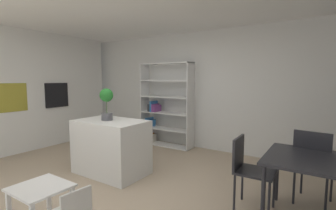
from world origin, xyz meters
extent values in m
plane|color=tan|center=(0.00, 0.00, 0.00)|extent=(10.32, 10.32, 0.00)
cube|color=silver|center=(0.00, 2.63, 1.32)|extent=(7.49, 0.06, 2.64)
cube|color=white|center=(-3.36, 0.00, 1.32)|extent=(0.66, 4.79, 2.64)
cube|color=#9E932D|center=(-3.02, -0.21, 1.20)|extent=(0.01, 1.02, 0.59)
cube|color=black|center=(-3.01, 0.98, 1.20)|extent=(0.04, 0.56, 0.57)
cylinder|color=#B7BABC|center=(-3.04, 0.98, 1.43)|extent=(0.02, 0.45, 0.02)
cube|color=white|center=(-0.59, 0.40, 0.45)|extent=(1.17, 0.74, 0.89)
cylinder|color=#4C4C51|center=(-0.66, 0.38, 0.95)|extent=(0.18, 0.18, 0.12)
cylinder|color=#476633|center=(-0.66, 0.38, 1.12)|extent=(0.01, 0.01, 0.21)
sphere|color=#216C26|center=(-0.66, 0.38, 1.31)|extent=(0.22, 0.22, 0.22)
cube|color=white|center=(-1.42, 2.33, 0.97)|extent=(0.02, 0.34, 1.94)
cube|color=white|center=(-0.13, 2.33, 0.97)|extent=(0.02, 0.34, 1.94)
cube|color=white|center=(-0.78, 2.33, 1.93)|extent=(1.31, 0.34, 0.02)
cube|color=white|center=(-0.78, 2.33, 0.01)|extent=(1.31, 0.34, 0.02)
cube|color=white|center=(-0.78, 2.33, 0.40)|extent=(1.26, 0.34, 0.02)
cube|color=white|center=(-0.78, 2.33, 0.78)|extent=(1.26, 0.34, 0.02)
cube|color=white|center=(-0.78, 2.33, 1.16)|extent=(1.26, 0.34, 0.02)
cube|color=white|center=(-0.78, 2.33, 1.54)|extent=(1.26, 0.34, 0.02)
cube|color=#8E4793|center=(-1.31, 2.33, 0.15)|extent=(0.05, 0.28, 0.25)
cube|color=orange|center=(-1.26, 2.33, 0.12)|extent=(0.05, 0.28, 0.20)
cube|color=silver|center=(-1.19, 2.33, 0.11)|extent=(0.05, 0.28, 0.19)
cube|color=#2D6BAD|center=(-1.28, 2.33, 0.52)|extent=(0.05, 0.28, 0.22)
cube|color=#2D6BAD|center=(-1.21, 2.33, 0.49)|extent=(0.04, 0.28, 0.16)
cube|color=#38383D|center=(-1.21, 2.33, 0.89)|extent=(0.04, 0.28, 0.18)
cube|color=#2D6BAD|center=(-1.15, 2.33, 0.92)|extent=(0.05, 0.28, 0.26)
cube|color=#8E4793|center=(-1.10, 2.33, 0.89)|extent=(0.04, 0.28, 0.19)
cube|color=#8E4793|center=(-1.04, 2.33, 0.87)|extent=(0.04, 0.28, 0.16)
cube|color=white|center=(-0.08, -1.09, 0.44)|extent=(0.55, 0.51, 0.03)
cube|color=white|center=(-0.32, -1.30, 0.21)|extent=(0.04, 0.04, 0.43)
cube|color=white|center=(-0.32, -0.87, 0.21)|extent=(0.04, 0.04, 0.43)
cube|color=white|center=(0.15, -0.87, 0.21)|extent=(0.04, 0.04, 0.43)
cube|color=silver|center=(0.54, -1.10, 0.45)|extent=(0.05, 0.31, 0.24)
cube|color=#232328|center=(2.29, 0.52, 0.73)|extent=(0.92, 0.93, 0.03)
cylinder|color=#232328|center=(1.89, 0.11, 0.36)|extent=(0.04, 0.04, 0.71)
cylinder|color=#232328|center=(1.89, 0.92, 0.36)|extent=(0.04, 0.04, 0.71)
cube|color=#232328|center=(2.29, 1.10, 0.47)|extent=(0.46, 0.49, 0.03)
cube|color=#232328|center=(2.26, 0.90, 0.72)|extent=(0.41, 0.09, 0.47)
cylinder|color=#232328|center=(2.49, 1.26, 0.23)|extent=(0.03, 0.03, 0.46)
cylinder|color=#232328|center=(2.15, 1.31, 0.23)|extent=(0.03, 0.03, 0.46)
cylinder|color=#232328|center=(2.44, 0.89, 0.23)|extent=(0.03, 0.03, 0.46)
cylinder|color=#232328|center=(2.09, 0.94, 0.23)|extent=(0.03, 0.03, 0.46)
cube|color=#232328|center=(1.71, 0.52, 0.47)|extent=(0.46, 0.43, 0.03)
cube|color=#232328|center=(1.51, 0.51, 0.68)|extent=(0.04, 0.41, 0.39)
cylinder|color=#232328|center=(1.91, 0.35, 0.23)|extent=(0.03, 0.03, 0.46)
cylinder|color=#232328|center=(1.90, 0.70, 0.23)|extent=(0.03, 0.03, 0.46)
cylinder|color=#232328|center=(1.53, 0.34, 0.23)|extent=(0.03, 0.03, 0.46)
cylinder|color=#232328|center=(1.52, 0.69, 0.23)|extent=(0.03, 0.03, 0.46)
camera|label=1|loc=(2.39, -2.40, 1.57)|focal=26.11mm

